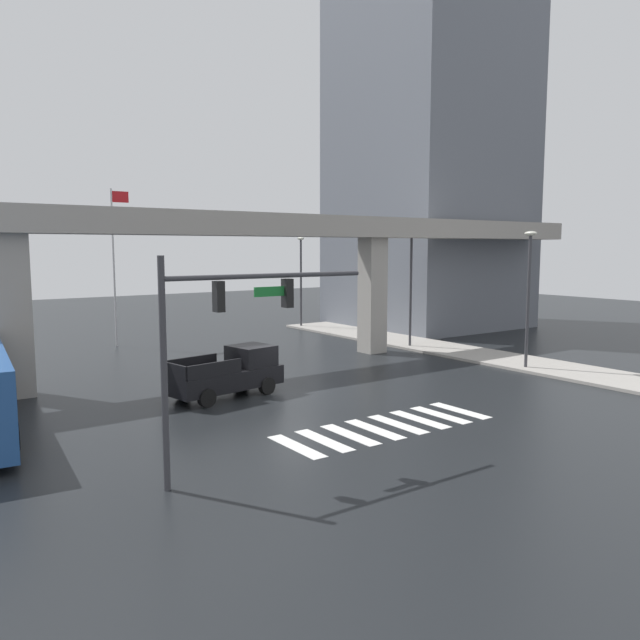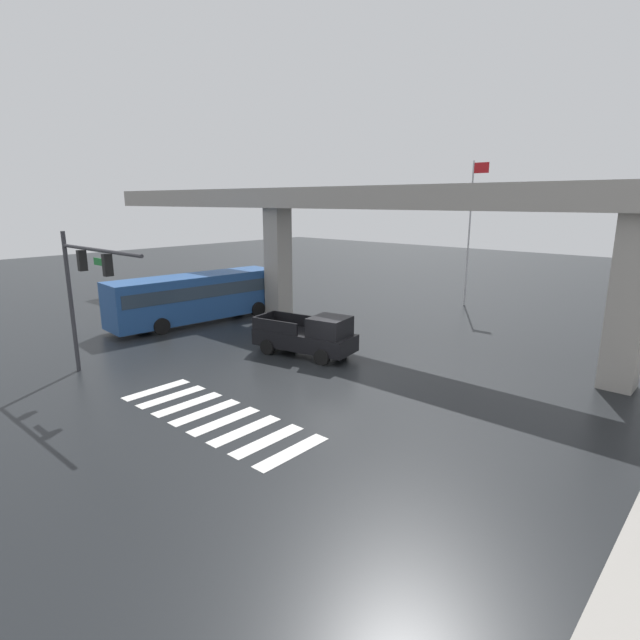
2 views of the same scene
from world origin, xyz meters
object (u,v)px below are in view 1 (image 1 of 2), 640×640
(pickup_truck, at_px, (231,373))
(street_lamp_near_corner, at_px, (529,283))
(street_lamp_far_north, at_px, (301,271))
(flagpole, at_px, (115,256))
(traffic_signal_mast, at_px, (223,322))
(street_lamp_mid_block, at_px, (411,277))

(pickup_truck, xyz_separation_m, street_lamp_near_corner, (15.37, -3.75, 3.57))
(street_lamp_near_corner, distance_m, street_lamp_far_north, 21.43)
(street_lamp_near_corner, height_order, flagpole, flagpole)
(traffic_signal_mast, relative_size, street_lamp_far_north, 0.90)
(traffic_signal_mast, bearing_deg, flagpole, 79.11)
(pickup_truck, height_order, street_lamp_far_north, street_lamp_far_north)
(flagpole, bearing_deg, traffic_signal_mast, -100.89)
(street_lamp_near_corner, bearing_deg, pickup_truck, 166.29)
(street_lamp_near_corner, height_order, street_lamp_far_north, same)
(flagpole, bearing_deg, pickup_truck, -90.91)
(pickup_truck, xyz_separation_m, street_lamp_mid_block, (15.37, 5.04, 3.57))
(street_lamp_near_corner, bearing_deg, traffic_signal_mast, -166.48)
(street_lamp_far_north, xyz_separation_m, flagpole, (-15.11, -1.23, 1.30))
(traffic_signal_mast, bearing_deg, street_lamp_near_corner, 13.52)
(pickup_truck, distance_m, street_lamp_far_north, 23.70)
(street_lamp_near_corner, bearing_deg, street_lamp_mid_block, 90.00)
(street_lamp_near_corner, distance_m, street_lamp_mid_block, 8.79)
(street_lamp_mid_block, xyz_separation_m, street_lamp_far_north, (0.00, 12.64, 0.00))
(pickup_truck, height_order, flagpole, flagpole)
(traffic_signal_mast, relative_size, street_lamp_mid_block, 0.90)
(street_lamp_near_corner, relative_size, street_lamp_far_north, 1.00)
(traffic_signal_mast, xyz_separation_m, street_lamp_near_corner, (19.91, 4.79, 0.17))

